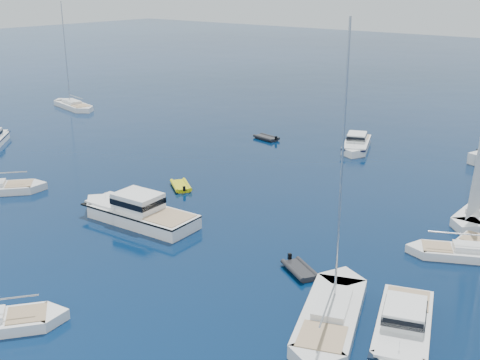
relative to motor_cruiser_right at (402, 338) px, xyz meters
The scene contains 9 objects.
motor_cruiser_right is the anchor object (origin of this frame).
motor_cruiser_centre 25.31m from the motor_cruiser_right, behind, with size 3.78×12.35×3.24m, color white, non-canonical shape.
motor_cruiser_horizon 40.65m from the motor_cruiser_right, 122.23° to the left, with size 2.86×9.34×2.45m, color white, non-canonical shape.
sailboat_mid_r 4.26m from the motor_cruiser_right, 165.18° to the right, with size 3.26×12.56×18.46m, color silver, non-canonical shape.
sailboat_centre 13.03m from the motor_cruiser_right, 93.15° to the left, with size 2.48×9.54×14.02m, color silver, non-canonical shape.
sailboat_far_l 73.92m from the motor_cruiser_right, 157.89° to the left, with size 2.99×11.49×16.89m, color silver, non-canonical shape.
tender_yellow 30.26m from the motor_cruiser_right, 159.01° to the left, with size 1.94×3.51×0.95m, color #C7C30B, non-canonical shape.
tender_grey_near 9.61m from the motor_cruiser_right, 161.18° to the left, with size 1.85×3.31×0.95m, color black, non-canonical shape.
tender_grey_far 45.38m from the motor_cruiser_right, 136.43° to the left, with size 1.93×3.48×0.95m, color black, non-canonical shape.
Camera 1 is at (33.46, -16.13, 19.72)m, focal length 45.25 mm.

